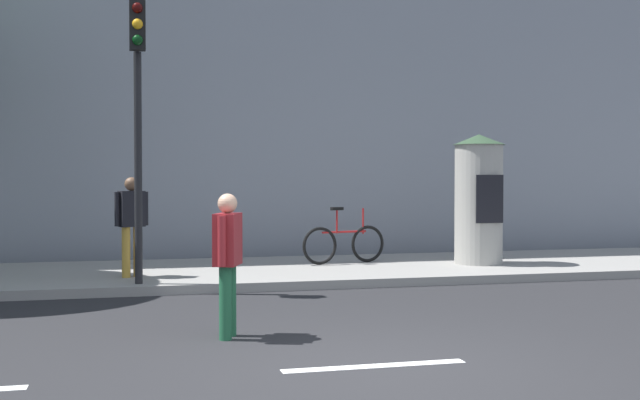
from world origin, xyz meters
TOP-DOWN VIEW (x-y plane):
  - ground_plane at (0.00, 0.00)m, footprint 80.00×80.00m
  - sidewalk_curb at (0.00, 7.00)m, footprint 36.00×4.00m
  - lane_markings at (0.00, 0.00)m, footprint 25.80×0.16m
  - building_backdrop at (0.00, 12.00)m, footprint 36.00×5.00m
  - traffic_light at (-2.11, 5.24)m, footprint 0.24×0.45m
  - poster_column at (4.27, 6.71)m, footprint 1.00×1.00m
  - pedestrian_near_pole at (-1.19, 1.64)m, footprint 0.38×0.59m
  - pedestrian_with_bag at (-2.22, 6.23)m, footprint 0.55×0.48m
  - bicycle_leaning at (1.77, 7.36)m, footprint 1.74×0.45m

SIDE VIEW (x-z plane):
  - ground_plane at x=0.00m, z-range 0.00..0.00m
  - lane_markings at x=0.00m, z-range 0.00..0.01m
  - sidewalk_curb at x=0.00m, z-range 0.00..0.15m
  - bicycle_leaning at x=1.77m, z-range -0.01..1.08m
  - pedestrian_near_pole at x=-1.19m, z-range 0.14..1.75m
  - pedestrian_with_bag at x=-2.22m, z-range 0.30..1.96m
  - poster_column at x=4.27m, z-range 0.17..2.65m
  - traffic_light at x=-2.11m, z-range 0.90..5.23m
  - building_backdrop at x=0.00m, z-range 0.00..11.66m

